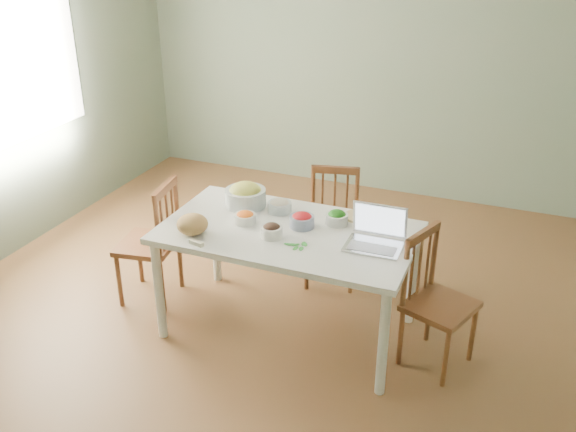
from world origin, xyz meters
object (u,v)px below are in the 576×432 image
at_px(bread_boule, 192,224).
at_px(bowl_squash, 245,195).
at_px(dining_table, 288,281).
at_px(laptop, 374,230).
at_px(chair_left, 147,241).
at_px(chair_right, 441,303).
at_px(chair_far, 332,229).

xyz_separation_m(bread_boule, bowl_squash, (0.13, 0.51, 0.02)).
distance_m(dining_table, bowl_squash, 0.67).
relative_size(dining_table, laptop, 4.77).
bearing_deg(bread_boule, chair_left, 153.85).
height_order(chair_right, bowl_squash, bowl_squash).
height_order(chair_left, chair_right, chair_left).
distance_m(chair_far, chair_left, 1.37).
distance_m(dining_table, chair_right, 1.01).
bearing_deg(laptop, chair_right, 4.93).
bearing_deg(bowl_squash, chair_far, 45.12).
relative_size(chair_far, chair_right, 1.00).
bearing_deg(chair_right, chair_left, 110.54).
distance_m(chair_far, chair_right, 1.17).
bearing_deg(chair_far, laptop, -69.02).
height_order(dining_table, chair_far, chair_far).
bearing_deg(dining_table, bowl_squash, 150.13).
bearing_deg(dining_table, chair_left, 179.86).
xyz_separation_m(dining_table, chair_left, (-1.10, 0.00, 0.08)).
xyz_separation_m(chair_far, chair_right, (0.94, -0.70, 0.00)).
relative_size(bowl_squash, laptop, 0.83).
relative_size(chair_right, laptop, 2.60).
distance_m(chair_far, bread_boule, 1.23).
bearing_deg(chair_left, dining_table, 80.60).
bearing_deg(dining_table, chair_far, 84.75).
bearing_deg(bread_boule, bowl_squash, 75.67).
xyz_separation_m(bread_boule, laptop, (1.12, 0.24, 0.05)).
bearing_deg(chair_right, bread_boule, 120.66).
bearing_deg(bowl_squash, laptop, -15.02).
bearing_deg(chair_left, bread_boule, 54.59).
height_order(chair_right, bread_boule, bread_boule).
xyz_separation_m(dining_table, chair_right, (1.01, 0.02, 0.06)).
height_order(chair_right, laptop, laptop).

